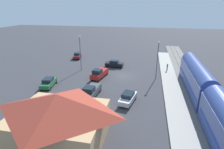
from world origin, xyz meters
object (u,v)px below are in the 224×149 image
light_pole_lot_center (80,49)px  sedan_maroon (77,55)px  sedan_silver (128,98)px  sedan_green (48,82)px  pedestrian_on_platform (167,67)px  sedan_black (114,64)px  light_pole_near_platform (158,56)px  station_building (59,117)px  pickup_charcoal (91,91)px  pickup_red (99,73)px  passenger_train (211,99)px

light_pole_lot_center → sedan_maroon: bearing=-63.6°
sedan_silver → sedan_green: same height
pedestrian_on_platform → sedan_maroon: (25.29, -7.13, -0.40)m
sedan_black → sedan_maroon: bearing=-25.9°
sedan_silver → light_pole_near_platform: bearing=-111.9°
station_building → pickup_charcoal: 11.27m
station_building → sedan_maroon: station_building is taller
pickup_red → light_pole_lot_center: (5.63, -4.03, 4.14)m
pickup_charcoal → light_pole_near_platform: bearing=-136.0°
pickup_red → sedan_maroon: 17.57m
pickup_red → sedan_green: bearing=38.0°
sedan_maroon → passenger_train: bearing=139.0°
pickup_charcoal → light_pole_near_platform: light_pole_near_platform is taller
passenger_train → station_building: bearing=24.8°
sedan_silver → sedan_black: 18.49m
sedan_silver → light_pole_near_platform: size_ratio=0.60×
pedestrian_on_platform → light_pole_lot_center: light_pole_lot_center is taller
passenger_train → sedan_green: size_ratio=7.37×
passenger_train → pickup_red: (18.81, -11.56, -1.83)m
station_building → pedestrian_on_platform: 30.18m
light_pole_lot_center → sedan_silver: bearing=133.6°
sedan_maroon → light_pole_lot_center: size_ratio=0.58×
station_building → light_pole_lot_center: size_ratio=1.30×
passenger_train → pickup_charcoal: bearing=-8.9°
station_building → sedan_silver: bearing=-122.6°
pickup_red → light_pole_lot_center: light_pole_lot_center is taller
sedan_silver → sedan_green: (15.71, -3.11, 0.00)m
passenger_train → pedestrian_on_platform: size_ratio=20.37×
sedan_maroon → pickup_red: bearing=127.1°
pickup_red → light_pole_near_platform: 12.80m
pedestrian_on_platform → sedan_maroon: 26.27m
passenger_train → station_building: size_ratio=3.24×
sedan_silver → sedan_maroon: same height
station_building → light_pole_near_platform: 24.55m
passenger_train → pickup_red: 22.15m
pedestrian_on_platform → sedan_green: (23.03, 13.39, -0.40)m
light_pole_near_platform → passenger_train: bearing=116.8°
sedan_black → pedestrian_on_platform: bearing=175.1°
pedestrian_on_platform → sedan_maroon: bearing=-15.7°
light_pole_near_platform → light_pole_lot_center: light_pole_lot_center is taller
station_building → pickup_red: 19.99m
light_pole_near_platform → sedan_green: bearing=22.4°
pickup_red → sedan_silver: (-7.37, 9.63, -0.15)m
pickup_red → sedan_silver: pickup_red is taller
pickup_red → sedan_silver: bearing=127.4°
sedan_black → light_pole_lot_center: bearing=28.2°
sedan_black → passenger_train: bearing=131.1°
station_building → light_pole_lot_center: (6.45, -23.89, 2.11)m
sedan_maroon → station_building: bearing=108.6°
station_building → sedan_black: bearing=-92.0°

